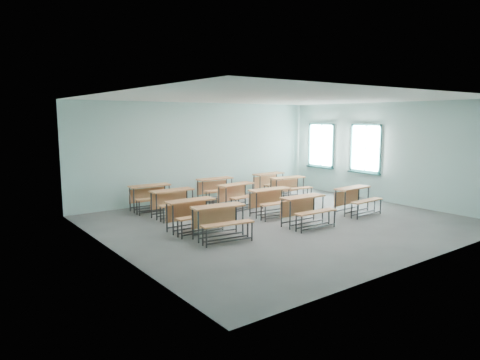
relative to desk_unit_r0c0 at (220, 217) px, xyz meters
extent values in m
cube|color=slate|center=(2.24, 0.44, -0.52)|extent=(9.00, 8.00, 0.02)
cube|color=silver|center=(2.24, 0.44, 2.70)|extent=(9.00, 8.00, 0.02)
cube|color=#A7D1CB|center=(2.24, 4.45, 1.09)|extent=(9.00, 0.02, 3.20)
cube|color=#A7D1CB|center=(2.24, -3.57, 1.09)|extent=(9.00, 0.02, 3.20)
cube|color=#A7D1CB|center=(-2.27, 0.44, 1.09)|extent=(0.02, 8.00, 3.20)
cube|color=#A7D1CB|center=(6.75, 0.44, 1.09)|extent=(0.02, 8.00, 3.20)
cube|color=#174242|center=(6.71, 3.24, 0.42)|extent=(0.06, 1.20, 0.06)
cube|color=#174242|center=(6.71, 3.24, 1.96)|extent=(0.06, 1.20, 0.06)
cube|color=#174242|center=(6.71, 2.67, 1.19)|extent=(0.06, 0.06, 1.60)
cube|color=#174242|center=(6.71, 3.81, 1.19)|extent=(0.06, 0.06, 1.60)
cube|color=#174242|center=(6.71, 3.24, 1.19)|extent=(0.04, 0.04, 1.48)
cube|color=#174242|center=(6.71, 3.24, 1.19)|extent=(0.04, 1.08, 0.04)
cube|color=#174242|center=(6.67, 3.24, 0.36)|extent=(0.14, 1.28, 0.04)
cube|color=white|center=(6.74, 3.24, 1.19)|extent=(0.01, 1.08, 1.48)
cube|color=#174242|center=(6.71, 1.24, 0.42)|extent=(0.06, 1.20, 0.06)
cube|color=#174242|center=(6.71, 1.24, 1.96)|extent=(0.06, 1.20, 0.06)
cube|color=#174242|center=(6.71, 0.67, 1.19)|extent=(0.06, 0.06, 1.60)
cube|color=#174242|center=(6.71, 1.81, 1.19)|extent=(0.06, 0.06, 1.60)
cube|color=#174242|center=(6.71, 1.24, 1.19)|extent=(0.04, 0.04, 1.48)
cube|color=#174242|center=(6.71, 1.24, 1.19)|extent=(0.04, 1.08, 0.04)
cube|color=#174242|center=(6.67, 1.24, 0.36)|extent=(0.14, 1.28, 0.04)
cube|color=white|center=(6.74, 1.24, 1.19)|extent=(0.01, 1.08, 1.48)
cube|color=#C67847|center=(0.01, 0.11, 0.23)|extent=(1.25, 0.56, 0.04)
cube|color=#C67847|center=(0.04, 0.29, -0.08)|extent=(1.14, 0.17, 0.41)
cylinder|color=#393C3E|center=(-0.55, 0.02, -0.15)|extent=(0.04, 0.04, 0.71)
cylinder|color=#393C3E|center=(0.54, -0.13, -0.15)|extent=(0.04, 0.04, 0.71)
cylinder|color=#393C3E|center=(-0.51, 0.34, -0.15)|extent=(0.04, 0.04, 0.71)
cylinder|color=#393C3E|center=(0.58, 0.19, -0.15)|extent=(0.04, 0.04, 0.71)
cube|color=#393C3E|center=(-0.01, -0.05, -0.41)|extent=(1.10, 0.18, 0.03)
cube|color=#393C3E|center=(0.04, 0.27, -0.41)|extent=(1.10, 0.18, 0.03)
cube|color=#C67847|center=(-0.05, -0.37, -0.07)|extent=(1.23, 0.41, 0.04)
cylinder|color=#393C3E|center=(-0.61, -0.39, -0.30)|extent=(0.04, 0.04, 0.42)
cylinder|color=#393C3E|center=(0.48, -0.54, -0.30)|extent=(0.04, 0.04, 0.42)
cylinder|color=#393C3E|center=(-0.58, -0.20, -0.30)|extent=(0.04, 0.04, 0.42)
cylinder|color=#393C3E|center=(0.51, -0.35, -0.30)|extent=(0.04, 0.04, 0.42)
cube|color=#393C3E|center=(-0.06, -0.46, -0.43)|extent=(1.10, 0.18, 0.03)
cube|color=#393C3E|center=(-0.04, -0.28, -0.43)|extent=(1.10, 0.18, 0.03)
cube|color=#C67847|center=(2.38, -0.20, 0.23)|extent=(1.22, 0.45, 0.04)
cube|color=#C67847|center=(2.38, -0.01, -0.08)|extent=(1.14, 0.06, 0.41)
cylinder|color=#393C3E|center=(1.82, -0.34, -0.15)|extent=(0.04, 0.04, 0.71)
cylinder|color=#393C3E|center=(2.92, -0.38, -0.15)|extent=(0.04, 0.04, 0.71)
cylinder|color=#393C3E|center=(1.83, -0.02, -0.15)|extent=(0.04, 0.04, 0.71)
cylinder|color=#393C3E|center=(2.93, -0.06, -0.15)|extent=(0.04, 0.04, 0.71)
cube|color=#393C3E|center=(2.37, -0.36, -0.41)|extent=(1.10, 0.07, 0.03)
cube|color=#393C3E|center=(2.38, -0.04, -0.41)|extent=(1.10, 0.07, 0.03)
cube|color=#C67847|center=(2.36, -0.68, -0.07)|extent=(1.21, 0.30, 0.04)
cylinder|color=#393C3E|center=(1.80, -0.75, -0.30)|extent=(0.04, 0.04, 0.42)
cylinder|color=#393C3E|center=(2.90, -0.80, -0.30)|extent=(0.04, 0.04, 0.42)
cylinder|color=#393C3E|center=(1.81, -0.56, -0.30)|extent=(0.04, 0.04, 0.42)
cylinder|color=#393C3E|center=(2.91, -0.61, -0.30)|extent=(0.04, 0.04, 0.42)
cube|color=#393C3E|center=(2.35, -0.78, -0.43)|extent=(1.10, 0.07, 0.03)
cube|color=#393C3E|center=(2.36, -0.59, -0.43)|extent=(1.10, 0.07, 0.03)
cube|color=#C67847|center=(4.51, -0.04, 0.23)|extent=(1.23, 0.47, 0.04)
cube|color=#C67847|center=(4.49, 0.14, -0.08)|extent=(1.14, 0.09, 0.41)
cylinder|color=#393C3E|center=(3.96, -0.24, -0.15)|extent=(0.04, 0.04, 0.71)
cylinder|color=#393C3E|center=(5.07, -0.17, -0.15)|extent=(0.04, 0.04, 0.71)
cylinder|color=#393C3E|center=(3.95, 0.08, -0.15)|extent=(0.04, 0.04, 0.71)
cylinder|color=#393C3E|center=(5.05, 0.15, -0.15)|extent=(0.04, 0.04, 0.71)
cube|color=#393C3E|center=(4.52, -0.20, -0.41)|extent=(1.10, 0.10, 0.03)
cube|color=#393C3E|center=(4.50, 0.12, -0.41)|extent=(1.10, 0.10, 0.03)
cube|color=#C67847|center=(4.53, -0.53, -0.07)|extent=(1.22, 0.32, 0.04)
cylinder|color=#393C3E|center=(3.99, -0.65, -0.30)|extent=(0.04, 0.04, 0.42)
cylinder|color=#393C3E|center=(5.09, -0.59, -0.30)|extent=(0.04, 0.04, 0.42)
cylinder|color=#393C3E|center=(3.98, -0.46, -0.30)|extent=(0.04, 0.04, 0.42)
cylinder|color=#393C3E|center=(5.08, -0.40, -0.30)|extent=(0.04, 0.04, 0.42)
cube|color=#393C3E|center=(4.54, -0.62, -0.43)|extent=(1.10, 0.10, 0.03)
cube|color=#393C3E|center=(4.53, -0.43, -0.43)|extent=(1.10, 0.10, 0.03)
cube|color=#C67847|center=(-0.15, 1.07, 0.23)|extent=(1.21, 0.41, 0.04)
cube|color=#C67847|center=(-0.15, 1.26, -0.08)|extent=(1.14, 0.03, 0.41)
cylinder|color=#393C3E|center=(-0.70, 0.92, -0.15)|extent=(0.04, 0.04, 0.71)
cylinder|color=#393C3E|center=(0.40, 0.91, -0.15)|extent=(0.04, 0.04, 0.71)
cylinder|color=#393C3E|center=(-0.70, 1.24, -0.15)|extent=(0.04, 0.04, 0.71)
cylinder|color=#393C3E|center=(0.41, 1.23, -0.15)|extent=(0.04, 0.04, 0.71)
cube|color=#393C3E|center=(-0.15, 0.91, -0.41)|extent=(1.10, 0.04, 0.03)
cube|color=#393C3E|center=(-0.15, 1.23, -0.41)|extent=(1.10, 0.04, 0.03)
cube|color=#C67847|center=(-0.15, 0.59, -0.07)|extent=(1.21, 0.26, 0.04)
cylinder|color=#393C3E|center=(-0.70, 0.50, -0.30)|extent=(0.04, 0.04, 0.42)
cylinder|color=#393C3E|center=(0.40, 0.49, -0.30)|extent=(0.04, 0.04, 0.42)
cylinder|color=#393C3E|center=(-0.70, 0.69, -0.30)|extent=(0.04, 0.04, 0.42)
cylinder|color=#393C3E|center=(0.40, 0.68, -0.30)|extent=(0.04, 0.04, 0.42)
cube|color=#393C3E|center=(-0.15, 0.50, -0.43)|extent=(1.10, 0.04, 0.03)
cube|color=#393C3E|center=(-0.15, 0.69, -0.43)|extent=(1.10, 0.04, 0.03)
cube|color=#C67847|center=(2.43, 1.15, 0.23)|extent=(1.23, 0.50, 0.04)
cube|color=#C67847|center=(2.45, 1.33, -0.08)|extent=(1.14, 0.11, 0.41)
cylinder|color=#393C3E|center=(1.87, 1.03, -0.15)|extent=(0.04, 0.04, 0.71)
cylinder|color=#393C3E|center=(2.97, 0.95, -0.15)|extent=(0.04, 0.04, 0.71)
cylinder|color=#393C3E|center=(1.89, 1.35, -0.15)|extent=(0.04, 0.04, 0.71)
cylinder|color=#393C3E|center=(3.00, 1.27, -0.15)|extent=(0.04, 0.04, 0.71)
cube|color=#393C3E|center=(2.42, 0.99, -0.41)|extent=(1.10, 0.12, 0.03)
cube|color=#393C3E|center=(2.45, 1.31, -0.41)|extent=(1.10, 0.12, 0.03)
cube|color=#C67847|center=(2.39, 0.67, -0.07)|extent=(1.22, 0.35, 0.04)
cylinder|color=#393C3E|center=(1.84, 0.62, -0.30)|extent=(0.04, 0.04, 0.42)
cylinder|color=#393C3E|center=(2.94, 0.53, -0.30)|extent=(0.04, 0.04, 0.42)
cylinder|color=#393C3E|center=(1.85, 0.81, -0.30)|extent=(0.04, 0.04, 0.42)
cylinder|color=#393C3E|center=(2.95, 0.72, -0.30)|extent=(0.04, 0.04, 0.42)
cube|color=#393C3E|center=(2.39, 0.57, -0.43)|extent=(1.10, 0.12, 0.03)
cube|color=#393C3E|center=(2.40, 0.76, -0.43)|extent=(1.10, 0.12, 0.03)
cube|color=#C67847|center=(0.19, 2.65, 0.23)|extent=(1.20, 0.40, 0.04)
cube|color=#C67847|center=(0.19, 2.83, -0.08)|extent=(1.14, 0.02, 0.41)
cylinder|color=#393C3E|center=(-0.37, 2.49, -0.15)|extent=(0.04, 0.04, 0.71)
cylinder|color=#393C3E|center=(0.74, 2.48, -0.15)|extent=(0.04, 0.04, 0.71)
cylinder|color=#393C3E|center=(-0.37, 2.81, -0.15)|extent=(0.04, 0.04, 0.71)
cylinder|color=#393C3E|center=(0.74, 2.80, -0.15)|extent=(0.04, 0.04, 0.71)
cube|color=#393C3E|center=(0.19, 2.48, -0.41)|extent=(1.10, 0.03, 0.03)
cube|color=#393C3E|center=(0.19, 2.81, -0.41)|extent=(1.10, 0.03, 0.03)
cube|color=#C67847|center=(0.18, 2.16, -0.07)|extent=(1.20, 0.25, 0.04)
cylinder|color=#393C3E|center=(-0.37, 2.07, -0.30)|extent=(0.04, 0.04, 0.42)
cylinder|color=#393C3E|center=(0.74, 2.07, -0.30)|extent=(0.04, 0.04, 0.42)
cylinder|color=#393C3E|center=(-0.37, 2.26, -0.30)|extent=(0.04, 0.04, 0.42)
cylinder|color=#393C3E|center=(0.74, 2.26, -0.30)|extent=(0.04, 0.04, 0.42)
cube|color=#393C3E|center=(0.18, 2.07, -0.43)|extent=(1.10, 0.03, 0.03)
cube|color=#393C3E|center=(0.19, 2.26, -0.43)|extent=(1.10, 0.03, 0.03)
cube|color=#C67847|center=(2.22, 2.45, 0.23)|extent=(1.25, 0.56, 0.04)
cube|color=#C67847|center=(2.20, 2.64, -0.08)|extent=(1.14, 0.17, 0.41)
cylinder|color=#393C3E|center=(1.70, 2.22, -0.15)|extent=(0.04, 0.04, 0.71)
cylinder|color=#393C3E|center=(2.79, 2.37, -0.15)|extent=(0.04, 0.04, 0.71)
cylinder|color=#393C3E|center=(1.65, 2.54, -0.15)|extent=(0.04, 0.04, 0.71)
cylinder|color=#393C3E|center=(2.75, 2.68, -0.15)|extent=(0.04, 0.04, 0.71)
cube|color=#393C3E|center=(2.24, 2.29, -0.41)|extent=(1.10, 0.18, 0.03)
cube|color=#393C3E|center=(2.20, 2.61, -0.41)|extent=(1.10, 0.18, 0.03)
cube|color=#C67847|center=(2.29, 1.98, -0.07)|extent=(1.23, 0.41, 0.04)
cylinder|color=#393C3E|center=(1.75, 1.81, -0.30)|extent=(0.04, 0.04, 0.42)
cylinder|color=#393C3E|center=(2.84, 1.95, -0.30)|extent=(0.04, 0.04, 0.42)
cylinder|color=#393C3E|center=(1.73, 2.00, -0.30)|extent=(0.04, 0.04, 0.42)
cylinder|color=#393C3E|center=(2.82, 2.14, -0.30)|extent=(0.04, 0.04, 0.42)
cube|color=#393C3E|center=(2.30, 1.88, -0.43)|extent=(1.10, 0.18, 0.03)
cube|color=#393C3E|center=(2.27, 2.07, -0.43)|extent=(1.10, 0.18, 0.03)
cube|color=#C67847|center=(4.45, 2.61, 0.23)|extent=(1.24, 0.54, 0.04)
cube|color=#C67847|center=(4.48, 2.80, -0.08)|extent=(1.14, 0.16, 0.41)
cylinder|color=#393C3E|center=(3.89, 2.52, -0.15)|extent=(0.04, 0.04, 0.71)
cylinder|color=#393C3E|center=(4.98, 2.39, -0.15)|extent=(0.04, 0.04, 0.71)
cylinder|color=#393C3E|center=(3.93, 2.84, -0.15)|extent=(0.04, 0.04, 0.71)
cylinder|color=#393C3E|center=(5.02, 2.70, -0.15)|extent=(0.04, 0.04, 0.71)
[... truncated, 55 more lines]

